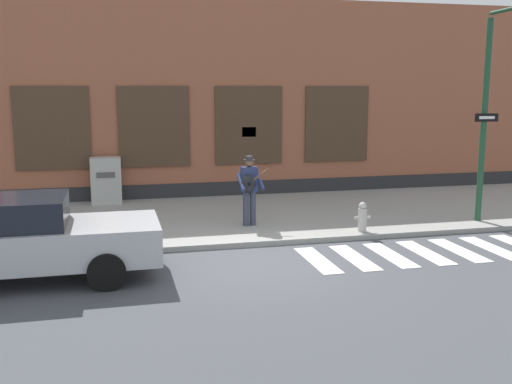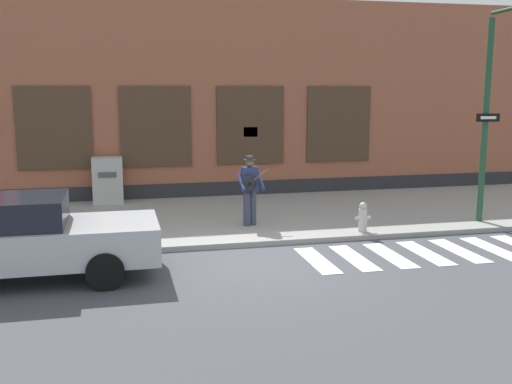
{
  "view_description": "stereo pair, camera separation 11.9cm",
  "coord_description": "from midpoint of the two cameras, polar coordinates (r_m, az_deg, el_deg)",
  "views": [
    {
      "loc": [
        -2.7,
        -11.16,
        3.45
      ],
      "look_at": [
        0.36,
        1.47,
        1.17
      ],
      "focal_mm": 42.0,
      "sensor_mm": 36.0,
      "label": 1
    },
    {
      "loc": [
        -2.58,
        -11.18,
        3.45
      ],
      "look_at": [
        0.36,
        1.47,
        1.17
      ],
      "focal_mm": 42.0,
      "sensor_mm": 36.0,
      "label": 2
    }
  ],
  "objects": [
    {
      "name": "fire_hydrant",
      "position": [
        14.18,
        10.38,
        -2.37
      ],
      "size": [
        0.38,
        0.2,
        0.7
      ],
      "color": "#B2ADA8",
      "rests_on": "sidewalk"
    },
    {
      "name": "crosswalk",
      "position": [
        13.16,
        16.04,
        -5.61
      ],
      "size": [
        5.2,
        1.9,
        0.01
      ],
      "color": "silver",
      "rests_on": "ground"
    },
    {
      "name": "sidewalk",
      "position": [
        15.81,
        -3.17,
        -2.44
      ],
      "size": [
        28.0,
        5.75,
        0.12
      ],
      "color": "gray",
      "rests_on": "ground"
    },
    {
      "name": "building_backdrop",
      "position": [
        20.26,
        -5.67,
        8.78
      ],
      "size": [
        28.0,
        4.06,
        6.11
      ],
      "color": "#99563D",
      "rests_on": "ground"
    },
    {
      "name": "ground_plane",
      "position": [
        11.99,
        0.21,
        -6.77
      ],
      "size": [
        160.0,
        160.0,
        0.0
      ],
      "primitive_type": "plane",
      "color": "#424449"
    },
    {
      "name": "red_car",
      "position": [
        11.52,
        -20.83,
        -4.15
      ],
      "size": [
        4.6,
        1.99,
        1.53
      ],
      "color": "#B7BABF",
      "rests_on": "ground"
    },
    {
      "name": "utility_box",
      "position": [
        17.84,
        -13.76,
        1.09
      ],
      "size": [
        0.86,
        0.6,
        1.34
      ],
      "color": "#ADADA8",
      "rests_on": "sidewalk"
    },
    {
      "name": "busker",
      "position": [
        14.43,
        -0.36,
        0.52
      ],
      "size": [
        0.73,
        0.56,
        1.71
      ],
      "color": "#33384C",
      "rests_on": "sidewalk"
    }
  ]
}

